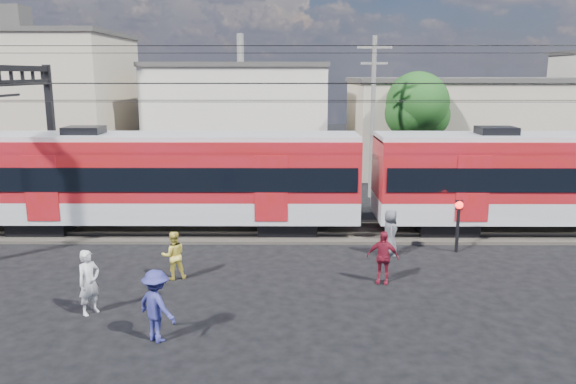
{
  "coord_description": "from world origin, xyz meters",
  "views": [
    {
      "loc": [
        1.71,
        -14.82,
        6.6
      ],
      "look_at": [
        1.59,
        5.0,
        2.39
      ],
      "focal_mm": 35.0,
      "sensor_mm": 36.0,
      "label": 1
    }
  ],
  "objects_px": {
    "pedestrian_c": "(157,306)",
    "crossing_signal": "(458,216)",
    "commuter_train": "(169,177)",
    "pedestrian_a": "(89,282)"
  },
  "relations": [
    {
      "from": "pedestrian_c",
      "to": "pedestrian_a",
      "type": "bearing_deg",
      "value": 1.12
    },
    {
      "from": "pedestrian_a",
      "to": "pedestrian_c",
      "type": "relative_size",
      "value": 0.99
    },
    {
      "from": "pedestrian_c",
      "to": "crossing_signal",
      "type": "relative_size",
      "value": 0.93
    },
    {
      "from": "pedestrian_c",
      "to": "crossing_signal",
      "type": "height_order",
      "value": "crossing_signal"
    },
    {
      "from": "pedestrian_a",
      "to": "pedestrian_c",
      "type": "xyz_separation_m",
      "value": [
        2.26,
        -1.63,
        0.01
      ]
    },
    {
      "from": "commuter_train",
      "to": "pedestrian_a",
      "type": "distance_m",
      "value": 8.31
    },
    {
      "from": "pedestrian_a",
      "to": "crossing_signal",
      "type": "distance_m",
      "value": 13.09
    },
    {
      "from": "pedestrian_c",
      "to": "crossing_signal",
      "type": "distance_m",
      "value": 11.99
    },
    {
      "from": "pedestrian_a",
      "to": "pedestrian_c",
      "type": "distance_m",
      "value": 2.79
    },
    {
      "from": "commuter_train",
      "to": "crossing_signal",
      "type": "height_order",
      "value": "commuter_train"
    }
  ]
}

